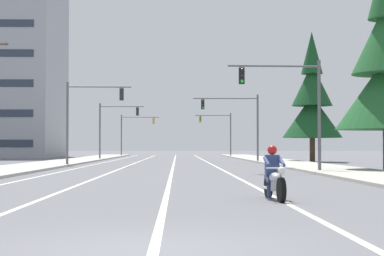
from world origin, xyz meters
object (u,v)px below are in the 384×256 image
(traffic_signal_mid_right, at_px, (238,117))
(traffic_signal_far_left, at_px, (133,128))
(motorcycle_with_rider, at_px, (274,178))
(traffic_signal_mid_left, at_px, (113,122))
(traffic_signal_near_right, at_px, (293,98))
(traffic_signal_far_right, at_px, (220,128))
(traffic_signal_near_left, at_px, (86,111))
(conifer_tree_right_verge_far, at_px, (312,102))

(traffic_signal_mid_right, height_order, traffic_signal_far_left, same)
(traffic_signal_far_left, bearing_deg, motorcycle_with_rider, -83.17)
(traffic_signal_mid_right, relative_size, traffic_signal_mid_left, 1.00)
(traffic_signal_near_right, distance_m, traffic_signal_far_right, 54.71)
(traffic_signal_near_left, xyz_separation_m, traffic_signal_mid_right, (12.36, 10.98, 0.07))
(traffic_signal_mid_right, bearing_deg, motorcycle_with_rider, -94.20)
(traffic_signal_far_right, bearing_deg, traffic_signal_far_left, 157.07)
(traffic_signal_near_right, relative_size, conifer_tree_right_verge_far, 0.51)
(traffic_signal_near_right, distance_m, traffic_signal_mid_left, 37.58)
(motorcycle_with_rider, distance_m, conifer_tree_right_verge_far, 42.81)
(traffic_signal_near_right, bearing_deg, traffic_signal_near_left, 136.96)
(traffic_signal_near_left, distance_m, traffic_signal_far_right, 44.36)
(traffic_signal_far_left, bearing_deg, traffic_signal_far_right, -22.93)
(traffic_signal_mid_right, bearing_deg, traffic_signal_near_right, -88.14)
(traffic_signal_far_right, relative_size, conifer_tree_right_verge_far, 0.51)
(traffic_signal_near_left, xyz_separation_m, traffic_signal_mid_left, (-0.36, 22.84, 0.01))
(conifer_tree_right_verge_far, bearing_deg, traffic_signal_far_right, 101.73)
(traffic_signal_mid_left, bearing_deg, traffic_signal_far_right, 56.13)
(traffic_signal_near_right, relative_size, traffic_signal_far_left, 1.00)
(motorcycle_with_rider, relative_size, traffic_signal_far_left, 0.35)
(traffic_signal_far_right, relative_size, traffic_signal_far_left, 1.00)
(traffic_signal_far_right, height_order, traffic_signal_far_left, same)
(traffic_signal_mid_left, distance_m, traffic_signal_far_left, 25.03)
(conifer_tree_right_verge_far, bearing_deg, traffic_signal_far_left, 117.81)
(traffic_signal_mid_left, relative_size, traffic_signal_far_right, 1.00)
(motorcycle_with_rider, height_order, traffic_signal_far_right, traffic_signal_far_right)
(motorcycle_with_rider, height_order, conifer_tree_right_verge_far, conifer_tree_right_verge_far)
(traffic_signal_mid_right, bearing_deg, traffic_signal_near_left, -138.38)
(traffic_signal_near_right, distance_m, traffic_signal_far_left, 61.52)
(motorcycle_with_rider, height_order, traffic_signal_mid_left, traffic_signal_mid_left)
(motorcycle_with_rider, relative_size, traffic_signal_mid_right, 0.35)
(traffic_signal_near_left, bearing_deg, traffic_signal_far_left, 89.95)
(traffic_signal_mid_left, height_order, traffic_signal_far_right, same)
(traffic_signal_near_right, relative_size, traffic_signal_near_left, 1.00)
(traffic_signal_far_left, height_order, conifer_tree_right_verge_far, conifer_tree_right_verge_far)
(motorcycle_with_rider, bearing_deg, conifer_tree_right_verge_far, 76.54)
(motorcycle_with_rider, distance_m, traffic_signal_mid_right, 41.16)
(conifer_tree_right_verge_far, bearing_deg, motorcycle_with_rider, -103.46)
(traffic_signal_near_right, xyz_separation_m, traffic_signal_near_left, (-13.11, 12.24, -0.02))
(traffic_signal_near_left, distance_m, traffic_signal_far_left, 47.87)
(traffic_signal_near_left, relative_size, traffic_signal_mid_right, 1.00)
(traffic_signal_far_right, xyz_separation_m, traffic_signal_far_left, (-12.77, 5.40, 0.03))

